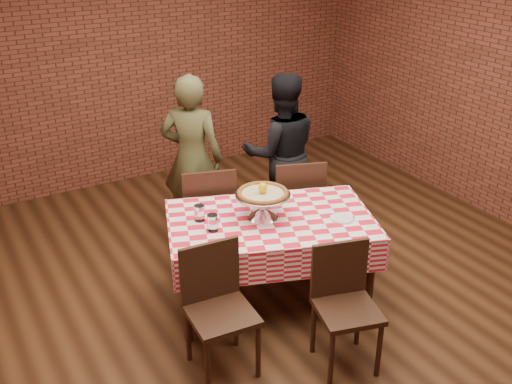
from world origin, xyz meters
TOP-DOWN VIEW (x-y plane):
  - ground at (0.00, 0.00)m, footprint 6.00×6.00m
  - back_wall at (0.00, 3.00)m, footprint 5.50×0.00m
  - table at (-0.04, 0.08)m, footprint 1.77×1.40m
  - tablecloth at (-0.04, 0.08)m, footprint 1.81×1.44m
  - pizza_stand at (-0.08, 0.13)m, footprint 0.60×0.60m
  - pizza at (-0.08, 0.13)m, footprint 0.54×0.54m
  - lemon at (-0.08, 0.13)m, footprint 0.09×0.09m
  - water_glass_left at (-0.51, 0.14)m, footprint 0.10×0.10m
  - water_glass_right at (-0.52, 0.33)m, footprint 0.10×0.10m
  - side_plate at (0.42, -0.20)m, footprint 0.22×0.22m
  - sweetener_packet_a at (0.48, -0.26)m, footprint 0.06×0.05m
  - sweetener_packet_b at (0.46, -0.26)m, footprint 0.06×0.06m
  - condiment_caddy at (0.11, 0.37)m, footprint 0.10×0.08m
  - chair_near_left at (-0.74, -0.43)m, footprint 0.45×0.45m
  - chair_near_right at (0.02, -0.82)m, footprint 0.50×0.50m
  - chair_far_left at (-0.17, 0.95)m, footprint 0.57×0.57m
  - chair_far_right at (0.60, 0.70)m, footprint 0.58×0.58m
  - diner_olive at (-0.09, 1.39)m, footprint 0.69×0.67m
  - diner_black at (0.73, 1.14)m, footprint 0.91×0.81m

SIDE VIEW (x-z plane):
  - ground at x=0.00m, z-range 0.00..0.00m
  - table at x=-0.04m, z-range 0.00..0.75m
  - chair_near_right at x=0.02m, z-range 0.00..0.88m
  - chair_near_left at x=-0.74m, z-range 0.00..0.90m
  - chair_far_right at x=0.60m, z-range 0.00..0.93m
  - chair_far_left at x=-0.17m, z-range 0.00..0.94m
  - tablecloth at x=-0.04m, z-range 0.49..0.76m
  - sweetener_packet_a at x=0.48m, z-range 0.76..0.76m
  - sweetener_packet_b at x=0.46m, z-range 0.76..0.76m
  - side_plate at x=0.42m, z-range 0.76..0.77m
  - diner_black at x=0.73m, z-range 0.00..1.56m
  - diner_olive at x=-0.09m, z-range 0.00..1.60m
  - water_glass_left at x=-0.51m, z-range 0.76..0.88m
  - water_glass_right at x=-0.52m, z-range 0.76..0.88m
  - condiment_caddy at x=0.11m, z-range 0.76..0.89m
  - pizza_stand at x=-0.08m, z-range 0.76..0.95m
  - pizza at x=-0.08m, z-range 0.94..0.97m
  - lemon at x=-0.08m, z-range 0.96..1.05m
  - back_wall at x=0.00m, z-range -1.30..4.20m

